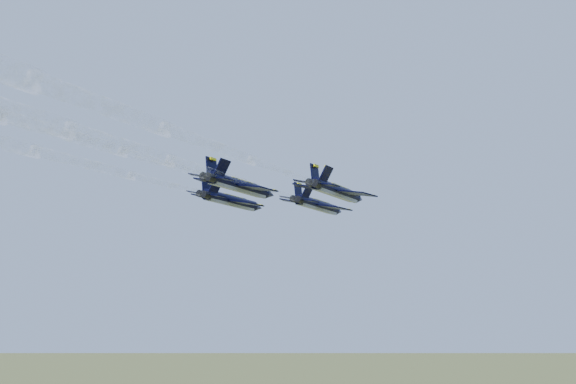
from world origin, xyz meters
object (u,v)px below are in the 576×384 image
at_px(jet_lead, 318,205).
at_px(jet_left, 232,201).
at_px(jet_slot, 240,186).
at_px(jet_right, 337,191).

height_order(jet_lead, jet_left, same).
bearing_deg(jet_left, jet_lead, 49.95).
bearing_deg(jet_slot, jet_lead, 88.63).
bearing_deg(jet_right, jet_lead, 128.71).
relative_size(jet_left, jet_right, 1.00).
height_order(jet_left, jet_right, same).
bearing_deg(jet_slot, jet_left, 130.25).
relative_size(jet_left, jet_slot, 1.00).
bearing_deg(jet_left, jet_slot, -49.75).
bearing_deg(jet_left, jet_right, 0.24).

